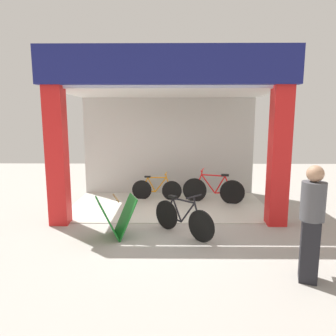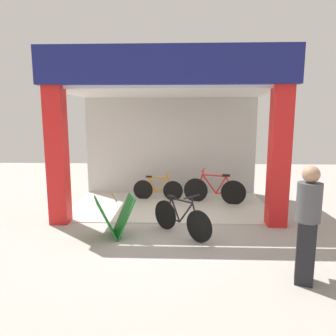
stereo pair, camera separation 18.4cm
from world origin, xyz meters
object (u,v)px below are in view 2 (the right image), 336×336
at_px(bicycle_inside_0, 158,189).
at_px(sandwich_board_sign, 115,217).
at_px(bicycle_inside_1, 214,190).
at_px(bicycle_parked_0, 181,218).
at_px(pedestrian_0, 307,223).

distance_m(bicycle_inside_0, sandwich_board_sign, 2.87).
bearing_deg(bicycle_inside_1, bicycle_parked_0, -111.67).
distance_m(bicycle_inside_0, bicycle_inside_1, 1.62).
bearing_deg(bicycle_inside_0, pedestrian_0, -61.19).
distance_m(bicycle_inside_1, bicycle_parked_0, 2.54).
bearing_deg(sandwich_board_sign, pedestrian_0, -27.42).
bearing_deg(bicycle_inside_1, sandwich_board_sign, -132.17).
bearing_deg(bicycle_parked_0, bicycle_inside_1, 68.33).
bearing_deg(bicycle_parked_0, pedestrian_0, -44.29).
xyz_separation_m(bicycle_inside_0, pedestrian_0, (2.41, -4.38, 0.56)).
bearing_deg(bicycle_inside_1, bicycle_inside_0, 169.15).
bearing_deg(bicycle_inside_0, bicycle_inside_1, -10.85).
distance_m(bicycle_parked_0, pedestrian_0, 2.51).
height_order(bicycle_inside_1, bicycle_parked_0, bicycle_inside_1).
xyz_separation_m(bicycle_inside_1, pedestrian_0, (0.82, -4.08, 0.50)).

